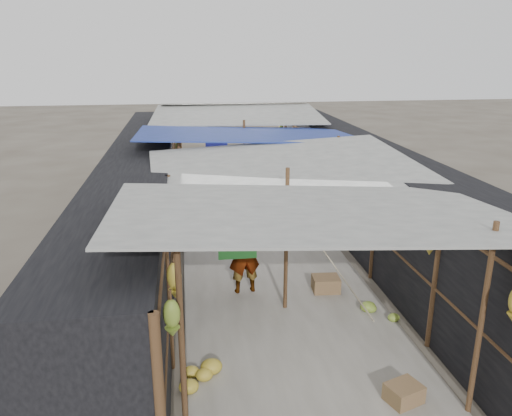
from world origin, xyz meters
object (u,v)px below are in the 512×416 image
black_basin (311,222)px  shopper_blue (216,179)px  vendor_seated (289,220)px  vendor_elderly (244,252)px  crate_near (404,394)px

black_basin → shopper_blue: size_ratio=0.38×
shopper_blue → vendor_seated: 3.15m
vendor_elderly → shopper_blue: shopper_blue is taller
black_basin → vendor_seated: vendor_seated is taller
crate_near → shopper_blue: bearing=81.7°
crate_near → black_basin: bearing=65.8°
shopper_blue → vendor_elderly: bearing=-107.7°
black_basin → shopper_blue: bearing=140.0°
black_basin → vendor_seated: size_ratio=0.80×
vendor_elderly → vendor_seated: 3.30m
shopper_blue → vendor_seated: (1.62, -2.66, -0.45)m
crate_near → shopper_blue: shopper_blue is taller
crate_near → shopper_blue: (-1.85, 9.03, 0.73)m
black_basin → vendor_seated: (-0.76, -0.66, 0.31)m
vendor_elderly → vendor_seated: vendor_elderly is taller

